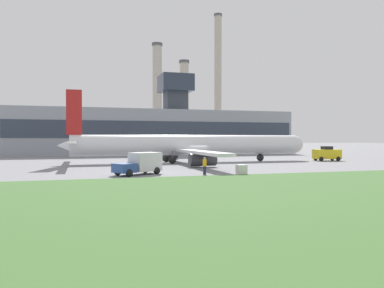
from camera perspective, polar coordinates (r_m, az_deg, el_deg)
name	(u,v)px	position (r m, az deg, el deg)	size (l,w,h in m)	color
ground_plane	(199,163)	(53.27, 1.09, -2.89)	(400.00, 400.00, 0.00)	gray
terminal_building	(155,131)	(86.66, -5.70, 1.97)	(62.30, 16.11, 18.27)	#8C939E
smokestack_left	(157,96)	(117.98, -5.32, 7.29)	(3.29, 3.29, 33.15)	#B2A899
smokestack_right	(184,104)	(123.27, -1.20, 6.06)	(3.35, 3.35, 29.05)	#B2A899
smokestack_far	(218,81)	(127.80, 3.98, 9.53)	(2.76, 2.76, 45.27)	#B2A899
airplane	(188,146)	(54.28, -0.61, -0.24)	(36.89, 35.89, 9.98)	silver
pushback_tug	(327,154)	(61.92, 19.85, -1.46)	(4.24, 2.91, 2.27)	yellow
baggage_truck	(141,164)	(36.46, -7.84, -3.00)	(5.05, 3.98, 2.12)	#2D4C93
ground_crew_person	(205,166)	(36.05, 1.94, -3.32)	(0.45, 0.45, 1.69)	#23283D
utility_cabinet	(241,170)	(36.53, 7.55, -3.89)	(0.92, 0.79, 0.94)	silver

